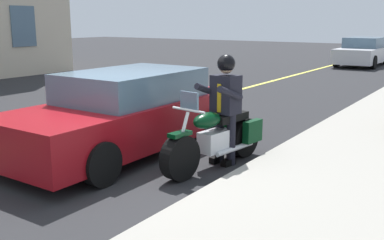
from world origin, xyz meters
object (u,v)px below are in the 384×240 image
Objects in this scene: car_dark at (363,52)px; car_silver at (128,112)px; rider_main at (225,100)px; motorcycle_main at (217,138)px.

car_silver is at bearing 1.45° from car_dark.
car_silver is (0.34, -1.74, -0.35)m from rider_main.
car_dark is at bearing -178.55° from car_silver.
car_silver is (0.15, -1.72, 0.24)m from motorcycle_main.
car_dark is at bearing -173.03° from motorcycle_main.
motorcycle_main is at bearing 6.97° from car_dark.
car_dark is at bearing -172.89° from rider_main.
rider_main is at bearing 7.11° from car_dark.
rider_main reaches higher than car_silver.
car_silver reaches higher than motorcycle_main.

